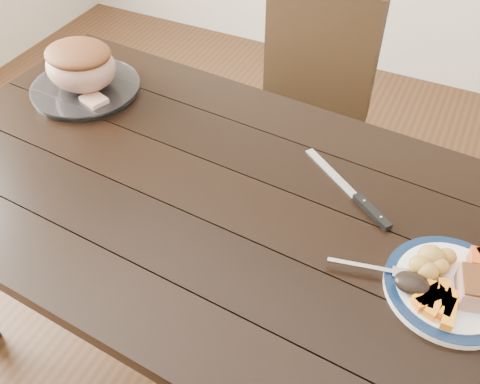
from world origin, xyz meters
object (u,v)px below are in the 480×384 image
at_px(fork, 377,269).
at_px(dinner_plate, 450,289).
at_px(carving_knife, 361,201).
at_px(dining_table, 215,218).
at_px(serving_platter, 86,89).
at_px(chair_far, 301,106).
at_px(roast_joint, 81,67).

bearing_deg(fork, dinner_plate, -2.20).
xyz_separation_m(dinner_plate, carving_knife, (-0.23, 0.17, -0.00)).
relative_size(dinner_plate, fork, 1.50).
relative_size(dining_table, fork, 9.39).
bearing_deg(serving_platter, chair_far, 45.93).
relative_size(serving_platter, carving_knife, 1.15).
distance_m(dinner_plate, serving_platter, 1.14).
height_order(dining_table, carving_knife, carving_knife).
xyz_separation_m(dining_table, roast_joint, (-0.55, 0.22, 0.18)).
bearing_deg(serving_platter, roast_joint, 90.00).
distance_m(chair_far, dinner_plate, 1.02).
distance_m(serving_platter, carving_knife, 0.88).
bearing_deg(fork, dining_table, 157.87).
bearing_deg(chair_far, dining_table, 98.44).
xyz_separation_m(dining_table, carving_knife, (0.33, 0.12, 0.10)).
relative_size(dinner_plate, carving_knife, 0.98).
relative_size(fork, carving_knife, 0.65).
height_order(chair_far, serving_platter, chair_far).
bearing_deg(dinner_plate, fork, -170.01).
xyz_separation_m(chair_far, roast_joint, (-0.51, -0.52, 0.31)).
relative_size(chair_far, serving_platter, 2.97).
height_order(chair_far, carving_knife, chair_far).
relative_size(chair_far, fork, 5.25).
bearing_deg(chair_far, roast_joint, 51.28).
relative_size(chair_far, dinner_plate, 3.50).
relative_size(dining_table, dinner_plate, 6.26).
xyz_separation_m(dining_table, fork, (0.42, -0.07, 0.11)).
height_order(dinner_plate, serving_platter, serving_platter).
distance_m(serving_platter, roast_joint, 0.08).
relative_size(dinner_plate, serving_platter, 0.85).
bearing_deg(fork, roast_joint, 151.10).
bearing_deg(dinner_plate, roast_joint, 166.62).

